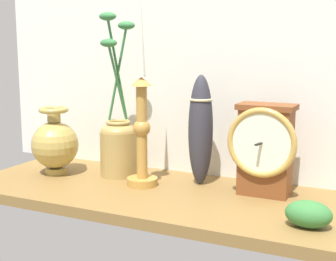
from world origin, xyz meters
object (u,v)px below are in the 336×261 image
at_px(mantel_clock, 265,148).
at_px(tall_ceramic_vase, 201,130).
at_px(candlestick_tall_left, 142,121).
at_px(brass_vase_bulbous, 55,144).
at_px(brass_vase_jar, 119,140).

xyz_separation_m(mantel_clock, tall_ceramic_vase, (-0.16, 0.02, 0.02)).
bearing_deg(tall_ceramic_vase, candlestick_tall_left, -149.64).
distance_m(candlestick_tall_left, brass_vase_bulbous, 0.26).
xyz_separation_m(candlestick_tall_left, tall_ceramic_vase, (0.12, 0.07, -0.02)).
distance_m(mantel_clock, brass_vase_jar, 0.37).
height_order(brass_vase_bulbous, brass_vase_jar, brass_vase_jar).
relative_size(mantel_clock, candlestick_tall_left, 0.46).
xyz_separation_m(brass_vase_bulbous, brass_vase_jar, (0.15, 0.06, 0.01)).
height_order(mantel_clock, brass_vase_jar, brass_vase_jar).
distance_m(mantel_clock, candlestick_tall_left, 0.28).
relative_size(mantel_clock, tall_ceramic_vase, 0.78).
bearing_deg(brass_vase_jar, candlestick_tall_left, -28.73).
bearing_deg(brass_vase_jar, brass_vase_bulbous, -159.91).
distance_m(mantel_clock, brass_vase_bulbous, 0.53).
bearing_deg(candlestick_tall_left, brass_vase_jar, 151.27).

